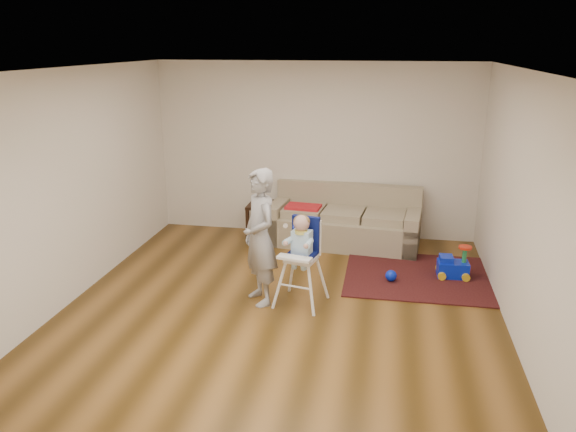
% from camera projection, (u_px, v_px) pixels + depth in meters
% --- Properties ---
extents(ground, '(5.50, 5.50, 0.00)m').
position_uv_depth(ground, '(282.00, 308.00, 6.54)').
color(ground, '#442D0E').
rests_on(ground, ground).
extents(room_envelope, '(5.04, 5.52, 2.72)m').
position_uv_depth(room_envelope, '(290.00, 141.00, 6.48)').
color(room_envelope, silver).
rests_on(room_envelope, ground).
extents(sofa, '(2.34, 1.14, 0.87)m').
position_uv_depth(sofa, '(344.00, 217.00, 8.49)').
color(sofa, tan).
rests_on(sofa, ground).
extents(side_table, '(0.54, 0.54, 0.54)m').
position_uv_depth(side_table, '(266.00, 220.00, 8.88)').
color(side_table, black).
rests_on(side_table, ground).
extents(area_rug, '(2.15, 1.62, 0.02)m').
position_uv_depth(area_rug, '(428.00, 277.00, 7.39)').
color(area_rug, black).
rests_on(area_rug, ground).
extents(ride_on_toy, '(0.41, 0.30, 0.43)m').
position_uv_depth(ride_on_toy, '(453.00, 261.00, 7.31)').
color(ride_on_toy, '#0A23D5').
rests_on(ride_on_toy, area_rug).
extents(toy_ball, '(0.15, 0.15, 0.15)m').
position_uv_depth(toy_ball, '(391.00, 276.00, 7.21)').
color(toy_ball, '#0A23D5').
rests_on(toy_ball, area_rug).
extents(high_chair, '(0.60, 0.60, 1.10)m').
position_uv_depth(high_chair, '(301.00, 261.00, 6.51)').
color(high_chair, white).
rests_on(high_chair, ground).
extents(adult, '(0.66, 0.70, 1.61)m').
position_uv_depth(adult, '(260.00, 237.00, 6.47)').
color(adult, '#9C9C9F').
rests_on(adult, ground).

